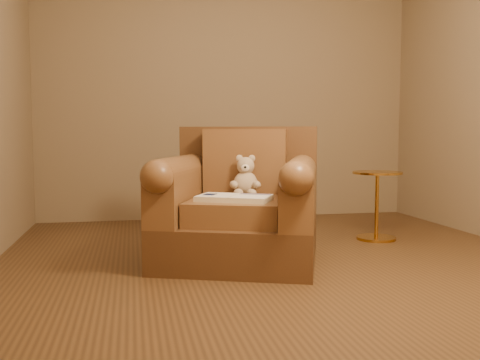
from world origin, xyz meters
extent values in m
plane|color=#55381D|center=(0.00, 0.00, 0.00)|extent=(4.00, 4.00, 0.00)
cube|color=#877253|center=(0.00, 2.00, 1.35)|extent=(4.00, 0.02, 2.70)
cube|color=#877253|center=(0.00, -2.00, 1.35)|extent=(4.00, 0.02, 2.70)
cube|color=#54341C|center=(-0.30, -0.04, 0.15)|extent=(1.36, 1.32, 0.30)
cube|color=#54341C|center=(-0.14, 0.38, 0.63)|extent=(1.04, 0.47, 0.66)
cube|color=brown|center=(-0.32, -0.09, 0.38)|extent=(0.84, 0.92, 0.16)
cube|color=brown|center=(-0.19, 0.25, 0.70)|extent=(0.64, 0.38, 0.48)
cube|color=brown|center=(-0.72, 0.06, 0.47)|extent=(0.52, 0.92, 0.34)
cube|color=brown|center=(0.08, -0.24, 0.47)|extent=(0.52, 0.92, 0.34)
cylinder|color=brown|center=(-0.72, 0.06, 0.64)|extent=(0.52, 0.92, 0.21)
cylinder|color=brown|center=(0.08, -0.24, 0.64)|extent=(0.52, 0.92, 0.21)
ellipsoid|color=tan|center=(-0.22, 0.09, 0.54)|extent=(0.18, 0.16, 0.18)
sphere|color=tan|center=(-0.22, 0.10, 0.67)|extent=(0.13, 0.13, 0.13)
ellipsoid|color=tan|center=(-0.26, 0.11, 0.73)|extent=(0.05, 0.03, 0.05)
ellipsoid|color=tan|center=(-0.17, 0.09, 0.73)|extent=(0.05, 0.03, 0.05)
ellipsoid|color=beige|center=(-0.23, 0.04, 0.66)|extent=(0.06, 0.04, 0.05)
sphere|color=black|center=(-0.24, 0.02, 0.67)|extent=(0.02, 0.02, 0.02)
ellipsoid|color=tan|center=(-0.32, 0.04, 0.54)|extent=(0.06, 0.11, 0.06)
ellipsoid|color=tan|center=(-0.16, 0.00, 0.54)|extent=(0.06, 0.11, 0.06)
ellipsoid|color=tan|center=(-0.29, -0.01, 0.49)|extent=(0.07, 0.11, 0.06)
ellipsoid|color=tan|center=(-0.20, -0.03, 0.49)|extent=(0.07, 0.11, 0.06)
cube|color=beige|center=(-0.36, -0.21, 0.48)|extent=(0.56, 0.47, 0.03)
cube|color=white|center=(-0.47, -0.16, 0.49)|extent=(0.34, 0.36, 0.00)
cube|color=white|center=(-0.26, -0.27, 0.49)|extent=(0.34, 0.36, 0.00)
cube|color=beige|center=(-0.36, -0.21, 0.50)|extent=(0.14, 0.26, 0.00)
cube|color=#0F1638|center=(-0.52, -0.13, 0.50)|extent=(0.12, 0.13, 0.00)
cube|color=slate|center=(-0.21, -0.18, 0.50)|extent=(0.22, 0.15, 0.00)
cylinder|color=#C28A35|center=(1.02, 0.52, 0.01)|extent=(0.33, 0.33, 0.03)
cylinder|color=#C28A35|center=(1.02, 0.52, 0.29)|extent=(0.03, 0.03, 0.54)
cylinder|color=#C28A35|center=(1.02, 0.52, 0.58)|extent=(0.42, 0.42, 0.02)
cylinder|color=#C28A35|center=(1.02, 0.52, 0.56)|extent=(0.03, 0.03, 0.02)
camera|label=1|loc=(-1.03, -3.69, 0.90)|focal=40.00mm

